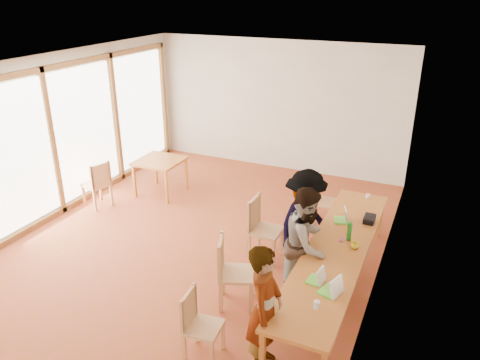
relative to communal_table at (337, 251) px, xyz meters
name	(u,v)px	position (x,y,z in m)	size (l,w,h in m)	color
ground	(195,243)	(-2.50, 0.39, -0.70)	(8.00, 8.00, 0.00)	#9A4125
wall_back	(277,106)	(-2.50, 4.39, 0.80)	(6.00, 0.10, 3.00)	beige
wall_right	(385,194)	(0.50, 0.39, 0.80)	(0.10, 8.00, 3.00)	beige
window_wall	(51,139)	(-5.46, 0.39, 0.80)	(0.10, 8.00, 3.00)	white
ceiling	(187,65)	(-2.50, 0.39, 2.32)	(6.00, 8.00, 0.04)	white
communal_table	(337,251)	(0.00, 0.00, 0.00)	(0.80, 4.00, 0.75)	#C77C2C
side_table	(160,163)	(-4.18, 1.94, -0.03)	(0.90, 0.90, 0.75)	#C77C2C
chair_near	(196,318)	(-1.21, -1.86, -0.17)	(0.44, 0.44, 0.46)	tan
chair_mid	(228,265)	(-1.28, -0.82, -0.08)	(0.61, 0.61, 0.54)	tan
chair_far	(260,222)	(-1.35, 0.48, -0.07)	(0.48, 0.48, 0.55)	tan
chair_empty	(318,194)	(-0.82, 2.02, -0.14)	(0.45, 0.45, 0.49)	tan
chair_spare	(99,180)	(-4.90, 0.87, -0.12)	(0.55, 0.55, 0.51)	tan
person_near	(265,310)	(-0.41, -1.70, 0.10)	(0.58, 0.38, 1.60)	gray
person_mid	(307,244)	(-0.38, -0.19, 0.13)	(0.81, 0.63, 1.66)	gray
person_far	(304,223)	(-0.59, 0.36, 0.14)	(1.08, 0.62, 1.68)	gray
laptop_near	(333,289)	(0.19, -1.04, 0.11)	(0.30, 0.31, 0.22)	#67D93C
laptop_mid	(318,278)	(-0.03, -0.88, 0.10)	(0.22, 0.25, 0.19)	#67D93C
laptop_far	(343,218)	(-0.10, 0.82, 0.11)	(0.28, 0.30, 0.21)	#67D93C
yellow_mug	(355,245)	(0.22, 0.09, 0.09)	(0.11, 0.11, 0.09)	yellow
green_bottle	(349,231)	(0.10, 0.28, 0.19)	(0.07, 0.07, 0.28)	#1E7422
clear_glass	(317,305)	(0.09, -1.38, 0.09)	(0.07, 0.07, 0.09)	silver
condiment_cup	(368,196)	(0.09, 1.84, 0.08)	(0.08, 0.08, 0.06)	white
pink_phone	(342,240)	(0.01, 0.23, 0.05)	(0.05, 0.10, 0.01)	#C6397E
black_pouch	(369,219)	(0.27, 0.97, 0.09)	(0.16, 0.26, 0.09)	black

